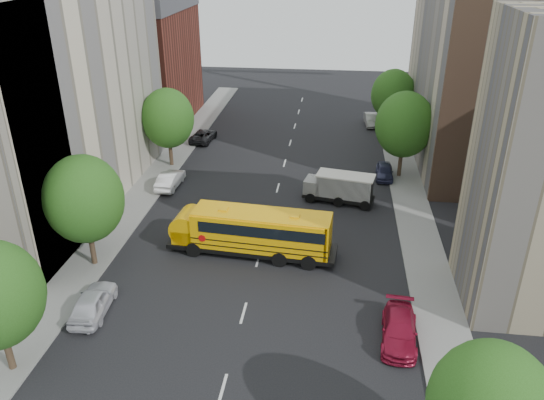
% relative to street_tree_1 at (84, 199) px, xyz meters
% --- Properties ---
extents(ground, '(120.00, 120.00, 0.00)m').
position_rel_street_tree_1_xyz_m(ground, '(11.00, 4.00, -4.95)').
color(ground, black).
rests_on(ground, ground).
extents(sidewalk_left, '(3.00, 80.00, 0.12)m').
position_rel_street_tree_1_xyz_m(sidewalk_left, '(-0.50, 9.00, -4.89)').
color(sidewalk_left, slate).
rests_on(sidewalk_left, ground).
extents(sidewalk_right, '(3.00, 80.00, 0.12)m').
position_rel_street_tree_1_xyz_m(sidewalk_right, '(22.50, 9.00, -4.89)').
color(sidewalk_right, slate).
rests_on(sidewalk_right, ground).
extents(lane_markings, '(0.15, 64.00, 0.01)m').
position_rel_street_tree_1_xyz_m(lane_markings, '(11.00, 14.00, -4.95)').
color(lane_markings, silver).
rests_on(lane_markings, ground).
extents(building_left_cream, '(10.00, 26.00, 20.00)m').
position_rel_street_tree_1_xyz_m(building_left_cream, '(-7.00, 10.00, 5.05)').
color(building_left_cream, beige).
rests_on(building_left_cream, ground).
extents(building_left_redbrick, '(10.00, 15.00, 13.00)m').
position_rel_street_tree_1_xyz_m(building_left_redbrick, '(-7.00, 32.00, 1.55)').
color(building_left_redbrick, maroon).
rests_on(building_left_redbrick, ground).
extents(building_right_far, '(10.00, 22.00, 18.00)m').
position_rel_street_tree_1_xyz_m(building_right_far, '(29.00, 24.00, 4.05)').
color(building_right_far, '#B7A88E').
rests_on(building_right_far, ground).
extents(building_right_sidewall, '(10.10, 0.30, 18.00)m').
position_rel_street_tree_1_xyz_m(building_right_sidewall, '(29.00, 13.00, 4.05)').
color(building_right_sidewall, brown).
rests_on(building_right_sidewall, ground).
extents(street_tree_1, '(5.12, 5.12, 7.90)m').
position_rel_street_tree_1_xyz_m(street_tree_1, '(0.00, 0.00, 0.00)').
color(street_tree_1, '#38281C').
rests_on(street_tree_1, ground).
extents(street_tree_2, '(4.99, 4.99, 7.71)m').
position_rel_street_tree_1_xyz_m(street_tree_2, '(0.00, 18.00, -0.12)').
color(street_tree_2, '#38281C').
rests_on(street_tree_2, ground).
extents(street_tree_4, '(5.25, 5.25, 8.10)m').
position_rel_street_tree_1_xyz_m(street_tree_4, '(22.00, 18.00, 0.12)').
color(street_tree_4, '#38281C').
rests_on(street_tree_4, ground).
extents(street_tree_5, '(4.86, 4.86, 7.51)m').
position_rel_street_tree_1_xyz_m(street_tree_5, '(22.00, 30.00, -0.25)').
color(street_tree_5, '#38281C').
rests_on(street_tree_5, ground).
extents(school_bus, '(12.05, 3.76, 3.35)m').
position_rel_street_tree_1_xyz_m(school_bus, '(10.36, 2.76, -3.08)').
color(school_bus, black).
rests_on(school_bus, ground).
extents(safari_truck, '(6.17, 3.20, 2.52)m').
position_rel_street_tree_1_xyz_m(safari_truck, '(16.47, 11.88, -3.62)').
color(safari_truck, black).
rests_on(safari_truck, ground).
extents(parked_car_0, '(2.12, 4.59, 1.52)m').
position_rel_street_tree_1_xyz_m(parked_car_0, '(2.20, -5.04, -4.19)').
color(parked_car_0, silver).
rests_on(parked_car_0, ground).
extents(parked_car_1, '(1.69, 4.46, 1.45)m').
position_rel_street_tree_1_xyz_m(parked_car_1, '(1.40, 13.03, -4.22)').
color(parked_car_1, white).
rests_on(parked_car_1, ground).
extents(parked_car_2, '(2.49, 4.74, 1.27)m').
position_rel_street_tree_1_xyz_m(parked_car_2, '(1.40, 25.43, -4.32)').
color(parked_car_2, black).
rests_on(parked_car_2, ground).
extents(parked_car_3, '(2.29, 4.82, 1.36)m').
position_rel_street_tree_1_xyz_m(parked_car_3, '(19.91, -5.24, -4.27)').
color(parked_car_3, maroon).
rests_on(parked_car_3, ground).
extents(parked_car_4, '(1.66, 3.86, 1.30)m').
position_rel_street_tree_1_xyz_m(parked_car_4, '(20.60, 17.50, -4.30)').
color(parked_car_4, '#313356').
rests_on(parked_car_4, ground).
extents(parked_car_5, '(1.75, 4.26, 1.37)m').
position_rel_street_tree_1_xyz_m(parked_car_5, '(20.09, 33.50, -4.26)').
color(parked_car_5, gray).
rests_on(parked_car_5, ground).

